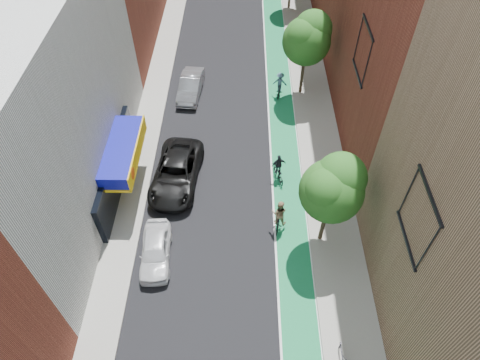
{
  "coord_description": "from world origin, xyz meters",
  "views": [
    {
      "loc": [
        1.07,
        -4.07,
        21.1
      ],
      "look_at": [
        0.89,
        13.26,
        1.5
      ],
      "focal_mm": 32.0,
      "sensor_mm": 36.0,
      "label": 1
    }
  ],
  "objects_px": {
    "cyclist_lane_far": "(280,85)",
    "cyclist_lane_near": "(279,217)",
    "parked_car_silver": "(191,86)",
    "parked_car_black": "(176,173)",
    "parked_car_white": "(155,250)",
    "cyclist_lane_mid": "(278,170)"
  },
  "relations": [
    {
      "from": "parked_car_silver",
      "to": "cyclist_lane_near",
      "type": "distance_m",
      "value": 14.38
    },
    {
      "from": "cyclist_lane_mid",
      "to": "cyclist_lane_far",
      "type": "relative_size",
      "value": 1.0
    },
    {
      "from": "parked_car_white",
      "to": "cyclist_lane_mid",
      "type": "height_order",
      "value": "cyclist_lane_mid"
    },
    {
      "from": "cyclist_lane_far",
      "to": "parked_car_white",
      "type": "bearing_deg",
      "value": 75.15
    },
    {
      "from": "parked_car_black",
      "to": "cyclist_lane_mid",
      "type": "distance_m",
      "value": 6.61
    },
    {
      "from": "cyclist_lane_far",
      "to": "cyclist_lane_near",
      "type": "bearing_deg",
      "value": 98.95
    },
    {
      "from": "parked_car_black",
      "to": "cyclist_lane_mid",
      "type": "bearing_deg",
      "value": 8.9
    },
    {
      "from": "parked_car_white",
      "to": "cyclist_lane_near",
      "type": "xyz_separation_m",
      "value": [
        6.97,
        2.2,
        0.28
      ]
    },
    {
      "from": "parked_car_white",
      "to": "cyclist_lane_near",
      "type": "relative_size",
      "value": 1.82
    },
    {
      "from": "cyclist_lane_near",
      "to": "cyclist_lane_far",
      "type": "bearing_deg",
      "value": -82.0
    },
    {
      "from": "parked_car_white",
      "to": "cyclist_lane_far",
      "type": "xyz_separation_m",
      "value": [
        7.69,
        15.11,
        0.16
      ]
    },
    {
      "from": "cyclist_lane_near",
      "to": "cyclist_lane_mid",
      "type": "relative_size",
      "value": 1.13
    },
    {
      "from": "cyclist_lane_near",
      "to": "cyclist_lane_far",
      "type": "height_order",
      "value": "cyclist_lane_near"
    },
    {
      "from": "parked_car_black",
      "to": "cyclist_lane_near",
      "type": "xyz_separation_m",
      "value": [
        6.42,
        -3.54,
        0.13
      ]
    },
    {
      "from": "parked_car_white",
      "to": "parked_car_silver",
      "type": "relative_size",
      "value": 0.9
    },
    {
      "from": "parked_car_black",
      "to": "parked_car_silver",
      "type": "xyz_separation_m",
      "value": [
        0.1,
        9.37,
        -0.09
      ]
    },
    {
      "from": "parked_car_black",
      "to": "parked_car_silver",
      "type": "height_order",
      "value": "parked_car_black"
    },
    {
      "from": "parked_car_black",
      "to": "cyclist_lane_mid",
      "type": "relative_size",
      "value": 3.07
    },
    {
      "from": "parked_car_silver",
      "to": "cyclist_lane_far",
      "type": "xyz_separation_m",
      "value": [
        7.03,
        -0.01,
        0.11
      ]
    },
    {
      "from": "parked_car_black",
      "to": "cyclist_lane_far",
      "type": "xyz_separation_m",
      "value": [
        7.14,
        9.36,
        0.01
      ]
    },
    {
      "from": "parked_car_black",
      "to": "cyclist_lane_far",
      "type": "height_order",
      "value": "cyclist_lane_far"
    },
    {
      "from": "cyclist_lane_mid",
      "to": "parked_car_silver",
      "type": "bearing_deg",
      "value": -69.02
    }
  ]
}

